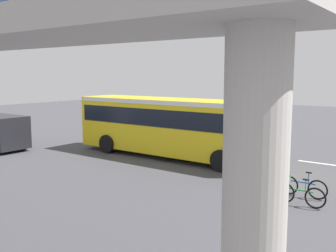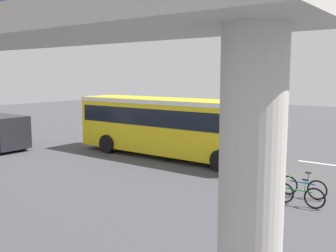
% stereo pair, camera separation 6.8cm
% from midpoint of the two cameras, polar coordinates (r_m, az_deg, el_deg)
% --- Properties ---
extents(ground, '(80.00, 80.00, 0.00)m').
position_cam_midpoint_polar(ground, '(21.94, -1.85, -4.16)').
color(ground, '#424247').
extents(city_bus, '(11.54, 2.85, 3.15)m').
position_cam_midpoint_polar(city_bus, '(20.88, 0.75, 0.49)').
color(city_bus, yellow).
rests_on(city_bus, ground).
extents(bicycle_green, '(1.77, 0.44, 0.96)m').
position_cam_midpoint_polar(bicycle_green, '(14.22, 18.72, -9.53)').
color(bicycle_green, black).
rests_on(bicycle_green, ground).
extents(bicycle_blue, '(1.77, 0.44, 0.96)m').
position_cam_midpoint_polar(bicycle_blue, '(15.21, 19.17, -8.43)').
color(bicycle_blue, black).
rests_on(bicycle_blue, ground).
extents(lane_dash_leftmost, '(2.00, 0.20, 0.01)m').
position_cam_midpoint_polar(lane_dash_leftmost, '(21.19, 21.20, -5.09)').
color(lane_dash_leftmost, silver).
rests_on(lane_dash_leftmost, ground).
extents(lane_dash_left, '(2.00, 0.20, 0.01)m').
position_cam_midpoint_polar(lane_dash_left, '(22.55, 11.36, -3.98)').
color(lane_dash_left, silver).
rests_on(lane_dash_left, ground).
extents(lane_dash_centre, '(2.00, 0.20, 0.01)m').
position_cam_midpoint_polar(lane_dash_centre, '(24.50, 2.88, -2.92)').
color(lane_dash_centre, silver).
rests_on(lane_dash_centre, ground).
extents(lane_dash_right, '(2.00, 0.20, 0.01)m').
position_cam_midpoint_polar(lane_dash_right, '(26.90, -4.21, -1.99)').
color(lane_dash_right, silver).
rests_on(lane_dash_right, ground).
extents(lane_dash_rightmost, '(2.00, 0.20, 0.01)m').
position_cam_midpoint_polar(lane_dash_rightmost, '(29.65, -10.06, -1.20)').
color(lane_dash_rightmost, silver).
rests_on(lane_dash_rightmost, ground).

